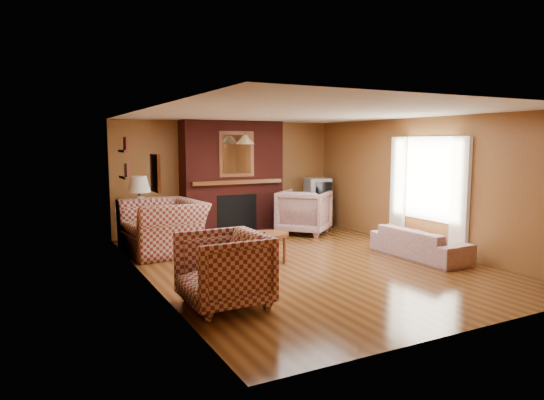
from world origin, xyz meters
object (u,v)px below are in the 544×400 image
fireplace (232,178)px  plaid_armchair (224,270)px  coffee_table (261,237)px  tv_stand (317,212)px  side_table (140,230)px  crt_tv (318,188)px  floral_sofa (420,243)px  floral_armchair (304,212)px  table_lamp (139,193)px  plaid_loveseat (163,227)px

fireplace → plaid_armchair: bearing=-114.2°
coffee_table → tv_stand: 3.67m
side_table → crt_tv: (4.15, 0.34, 0.57)m
side_table → crt_tv: crt_tv is taller
plaid_armchair → tv_stand: plaid_armchair is taller
floral_sofa → tv_stand: size_ratio=2.70×
floral_armchair → tv_stand: size_ratio=1.59×
fireplace → coffee_table: size_ratio=2.45×
plaid_armchair → tv_stand: bearing=135.4°
plaid_armchair → floral_sofa: bearing=100.1°
table_lamp → crt_tv: table_lamp is taller
plaid_loveseat → crt_tv: (3.90, 1.03, 0.42)m
crt_tv → floral_armchair: bearing=-139.8°
plaid_loveseat → floral_sofa: (3.75, -2.39, -0.21)m
floral_sofa → table_lamp: bearing=50.6°
coffee_table → floral_armchair: bearing=43.7°
plaid_loveseat → side_table: (-0.25, 0.69, -0.15)m
side_table → table_lamp: (0.00, 0.00, 0.70)m
plaid_armchair → side_table: size_ratio=1.58×
side_table → floral_armchair: bearing=-4.7°
coffee_table → tv_stand: bearing=42.8°
floral_sofa → table_lamp: 5.10m
table_lamp → fireplace: bearing=14.3°
plaid_loveseat → table_lamp: bearing=-165.7°
plaid_loveseat → plaid_armchair: 3.12m
fireplace → table_lamp: 2.17m
floral_armchair → floral_sofa: bearing=150.5°
table_lamp → plaid_armchair: bearing=-87.7°
crt_tv → tv_stand: bearing=90.0°
tv_stand → side_table: bearing=-173.5°
fireplace → crt_tv: fireplace is taller
fireplace → floral_armchair: fireplace is taller
floral_armchair → tv_stand: bearing=-91.0°
fireplace → table_lamp: size_ratio=3.41×
plaid_loveseat → crt_tv: size_ratio=2.37×
fireplace → side_table: fireplace is taller
floral_armchair → crt_tv: (0.74, 0.63, 0.42)m
table_lamp → side_table: bearing=180.0°
plaid_loveseat → tv_stand: size_ratio=2.21×
floral_sofa → tv_stand: (0.15, 3.42, 0.07)m
plaid_armchair → coffee_table: bearing=141.0°
plaid_loveseat → plaid_armchair: (-0.10, -3.12, -0.02)m
table_lamp → crt_tv: (4.15, 0.34, -0.13)m
side_table → table_lamp: bearing=0.0°
fireplace → coffee_table: fireplace is taller
plaid_armchair → coffee_table: 2.12m
side_table → plaid_loveseat: bearing=-70.0°
plaid_loveseat → plaid_armchair: size_ratio=1.45×
floral_sofa → crt_tv: (0.15, 3.42, 0.63)m
floral_sofa → floral_armchair: size_ratio=1.70×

